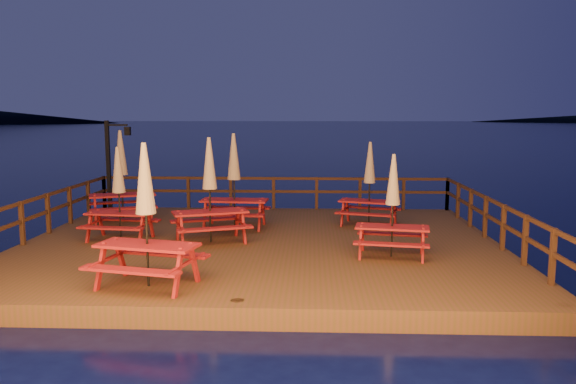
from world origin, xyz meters
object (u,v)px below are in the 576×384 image
(picnic_table_1, at_px, (393,204))
(picnic_table_2, at_px, (234,179))
(picnic_table_0, at_px, (119,192))
(lamp_post, at_px, (113,157))

(picnic_table_1, xyz_separation_m, picnic_table_2, (-4.02, 3.16, 0.18))
(picnic_table_0, relative_size, picnic_table_2, 0.89)
(lamp_post, height_order, picnic_table_2, lamp_post)
(picnic_table_0, xyz_separation_m, picnic_table_1, (6.74, -1.44, -0.03))
(picnic_table_2, bearing_deg, picnic_table_1, -34.66)
(picnic_table_0, height_order, picnic_table_2, picnic_table_2)
(lamp_post, height_order, picnic_table_1, lamp_post)
(picnic_table_0, bearing_deg, picnic_table_1, -5.74)
(picnic_table_1, distance_m, picnic_table_2, 5.12)
(lamp_post, height_order, picnic_table_0, lamp_post)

